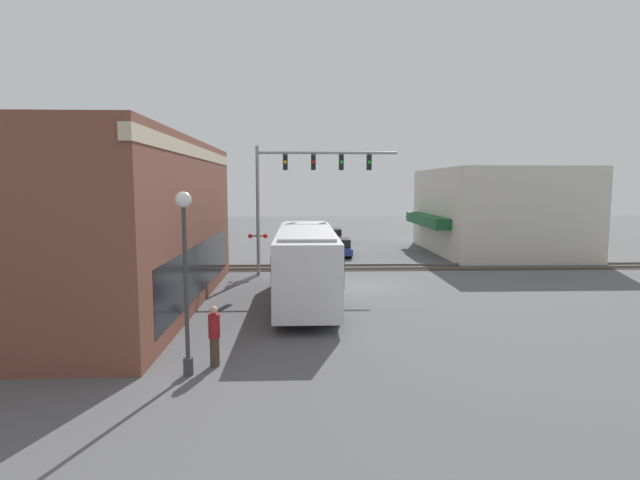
{
  "coord_description": "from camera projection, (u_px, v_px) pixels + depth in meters",
  "views": [
    {
      "loc": [
        -25.88,
        3.02,
        5.35
      ],
      "look_at": [
        4.53,
        1.87,
        2.0
      ],
      "focal_mm": 28.0,
      "sensor_mm": 36.0,
      "label": 1
    }
  ],
  "objects": [
    {
      "name": "parked_car_red",
      "position": [
        332.0,
        236.0,
        46.09
      ],
      "size": [
        4.28,
        1.82,
        1.38
      ],
      "color": "#B21E19",
      "rests_on": "ground"
    },
    {
      "name": "crossing_signal",
      "position": [
        258.0,
        236.0,
        30.07
      ],
      "size": [
        1.41,
        1.18,
        3.81
      ],
      "color": "gray",
      "rests_on": "ground"
    },
    {
      "name": "parked_car_blue",
      "position": [
        338.0,
        248.0,
        37.82
      ],
      "size": [
        4.25,
        1.82,
        1.35
      ],
      "color": "navy",
      "rests_on": "ground"
    },
    {
      "name": "ground_plane",
      "position": [
        358.0,
        287.0,
        26.4
      ],
      "size": [
        120.0,
        120.0,
        0.0
      ],
      "primitive_type": "plane",
      "color": "#565659"
    },
    {
      "name": "streetlamp",
      "position": [
        185.0,
        268.0,
        13.77
      ],
      "size": [
        0.44,
        0.44,
        5.18
      ],
      "color": "#38383A",
      "rests_on": "ground"
    },
    {
      "name": "pedestrian_by_lamp",
      "position": [
        214.0,
        335.0,
        14.71
      ],
      "size": [
        0.34,
        0.34,
        1.81
      ],
      "color": "#473828",
      "rests_on": "ground"
    },
    {
      "name": "shop_building",
      "position": [
        495.0,
        211.0,
        39.71
      ],
      "size": [
        13.96,
        11.1,
        6.63
      ],
      "color": "beige",
      "rests_on": "ground"
    },
    {
      "name": "rail_track_near",
      "position": [
        348.0,
        268.0,
        32.36
      ],
      "size": [
        2.6,
        60.0,
        0.15
      ],
      "color": "#332D28",
      "rests_on": "ground"
    },
    {
      "name": "city_bus",
      "position": [
        306.0,
        262.0,
        22.75
      ],
      "size": [
        10.85,
        2.59,
        3.4
      ],
      "color": "silver",
      "rests_on": "ground"
    },
    {
      "name": "brick_building",
      "position": [
        97.0,
        224.0,
        21.81
      ],
      "size": [
        17.21,
        8.99,
        7.32
      ],
      "color": "brown",
      "rests_on": "ground"
    },
    {
      "name": "traffic_signal_gantry",
      "position": [
        302.0,
        178.0,
        29.17
      ],
      "size": [
        0.42,
        8.28,
        7.63
      ],
      "color": "gray",
      "rests_on": "ground"
    }
  ]
}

